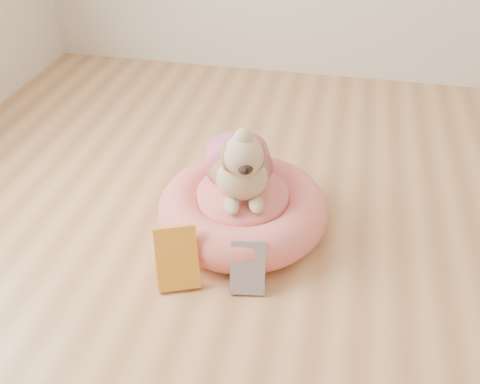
% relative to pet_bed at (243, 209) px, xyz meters
% --- Properties ---
extents(pet_bed, '(0.65, 0.65, 0.17)m').
position_rel_pet_bed_xyz_m(pet_bed, '(0.00, 0.00, 0.00)').
color(pet_bed, '#EC735C').
rests_on(pet_bed, floor).
extents(dog, '(0.42, 0.51, 0.32)m').
position_rel_pet_bed_xyz_m(dog, '(-0.02, 0.02, 0.25)').
color(dog, brown).
rests_on(dog, pet_bed).
extents(book_yellow, '(0.18, 0.17, 0.20)m').
position_rel_pet_bed_xyz_m(book_yellow, '(-0.16, -0.34, 0.02)').
color(book_yellow, yellow).
rests_on(book_yellow, floor).
extents(book_white, '(0.13, 0.13, 0.16)m').
position_rel_pet_bed_xyz_m(book_white, '(0.08, -0.31, 0.00)').
color(book_white, white).
rests_on(book_white, floor).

